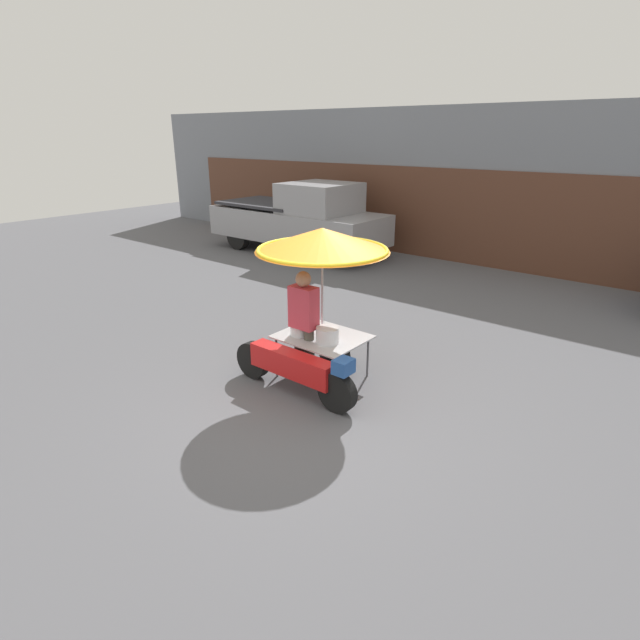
% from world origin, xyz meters
% --- Properties ---
extents(ground_plane, '(36.00, 36.00, 0.00)m').
position_xyz_m(ground_plane, '(0.00, 0.00, 0.00)').
color(ground_plane, '#56565B').
extents(shopfront_building, '(28.00, 2.06, 3.92)m').
position_xyz_m(shopfront_building, '(0.00, 9.28, 1.95)').
color(shopfront_building, gray).
rests_on(shopfront_building, ground).
extents(vendor_motorcycle_cart, '(2.01, 1.76, 2.12)m').
position_xyz_m(vendor_motorcycle_cart, '(-0.41, 0.66, 1.64)').
color(vendor_motorcycle_cart, black).
rests_on(vendor_motorcycle_cart, ground).
extents(vendor_person, '(0.38, 0.22, 1.56)m').
position_xyz_m(vendor_person, '(-0.57, 0.54, 0.87)').
color(vendor_person, '#4C473D').
rests_on(vendor_person, ground).
extents(pickup_truck, '(5.31, 1.95, 2.00)m').
position_xyz_m(pickup_truck, '(-5.81, 6.47, 0.96)').
color(pickup_truck, black).
rests_on(pickup_truck, ground).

